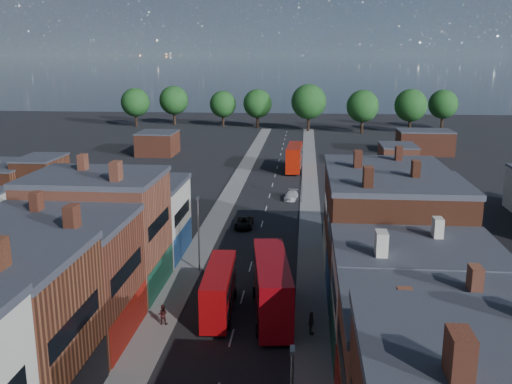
% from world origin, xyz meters
% --- Properties ---
extents(pavement_west, '(3.00, 200.00, 0.12)m').
position_xyz_m(pavement_west, '(-6.50, 50.00, 0.06)').
color(pavement_west, gray).
rests_on(pavement_west, ground).
extents(pavement_east, '(3.00, 200.00, 0.12)m').
position_xyz_m(pavement_east, '(6.50, 50.00, 0.06)').
color(pavement_east, gray).
rests_on(pavement_east, ground).
extents(lamp_post_2, '(0.25, 0.70, 8.12)m').
position_xyz_m(lamp_post_2, '(-5.20, 30.00, 4.70)').
color(lamp_post_2, slate).
rests_on(lamp_post_2, ground).
extents(lamp_post_3, '(0.25, 0.70, 8.12)m').
position_xyz_m(lamp_post_3, '(5.20, 60.00, 4.70)').
color(lamp_post_3, slate).
rests_on(lamp_post_3, ground).
extents(bus_0, '(2.77, 9.81, 4.20)m').
position_xyz_m(bus_0, '(-1.65, 20.44, 2.27)').
color(bus_0, '#B30A0D').
rests_on(bus_0, ground).
extents(bus_1, '(4.19, 12.17, 5.15)m').
position_xyz_m(bus_1, '(2.99, 20.29, 2.78)').
color(bus_1, '#AB0912').
rests_on(bus_1, ground).
extents(bus_2, '(3.28, 11.80, 5.06)m').
position_xyz_m(bus_2, '(3.50, 85.17, 2.73)').
color(bus_2, '#9F1607').
rests_on(bus_2, ground).
extents(car_2, '(2.35, 4.92, 1.36)m').
position_xyz_m(car_2, '(-2.26, 46.29, 0.68)').
color(car_2, black).
rests_on(car_2, ground).
extents(car_3, '(2.37, 4.61, 1.28)m').
position_xyz_m(car_3, '(3.56, 61.93, 0.64)').
color(car_3, white).
rests_on(car_3, ground).
extents(ped_1, '(0.85, 0.48, 1.74)m').
position_xyz_m(ped_1, '(-6.04, 17.71, 0.99)').
color(ped_1, '#451B1B').
rests_on(ped_1, pavement_west).
extents(ped_3, '(0.82, 1.24, 1.94)m').
position_xyz_m(ped_3, '(6.38, 17.01, 1.09)').
color(ped_3, '#4E4C43').
rests_on(ped_3, pavement_east).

